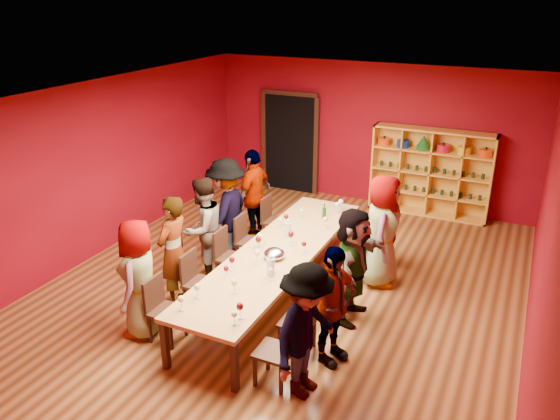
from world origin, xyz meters
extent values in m
cube|color=brown|center=(0.00, 0.00, -0.01)|extent=(7.10, 9.10, 0.02)
cube|color=maroon|center=(0.00, 4.51, 1.50)|extent=(7.10, 0.02, 3.00)
cube|color=maroon|center=(0.00, -4.51, 1.50)|extent=(7.10, 0.02, 3.00)
cube|color=maroon|center=(-3.51, 0.00, 1.50)|extent=(0.02, 9.10, 3.00)
cube|color=maroon|center=(3.51, 0.00, 1.50)|extent=(0.02, 9.10, 3.00)
cube|color=white|center=(0.00, 0.00, 3.01)|extent=(7.10, 9.10, 0.02)
cube|color=#B3864A|center=(0.00, 0.00, 0.72)|extent=(1.10, 4.50, 0.06)
cube|color=black|center=(-0.49, -2.17, 0.34)|extent=(0.08, 0.08, 0.69)
cube|color=black|center=(-0.49, 2.17, 0.34)|extent=(0.08, 0.08, 0.69)
cube|color=black|center=(0.49, -2.17, 0.34)|extent=(0.08, 0.08, 0.69)
cube|color=black|center=(0.49, 2.17, 0.34)|extent=(0.08, 0.08, 0.69)
cube|color=black|center=(-1.80, 4.44, 1.10)|extent=(1.20, 0.14, 2.20)
cube|color=black|center=(-1.80, 4.37, 2.25)|extent=(1.32, 0.06, 0.10)
cube|color=black|center=(-2.45, 4.37, 1.10)|extent=(0.10, 0.06, 2.20)
cube|color=black|center=(-1.15, 4.37, 1.10)|extent=(0.10, 0.06, 2.20)
cube|color=gold|center=(0.22, 4.28, 0.90)|extent=(0.04, 0.40, 1.80)
cube|color=gold|center=(2.58, 4.28, 0.90)|extent=(0.04, 0.40, 1.80)
cube|color=gold|center=(1.40, 4.28, 1.78)|extent=(2.40, 0.40, 0.04)
cube|color=gold|center=(1.40, 4.28, 0.02)|extent=(2.40, 0.40, 0.04)
cube|color=gold|center=(1.40, 4.47, 0.90)|extent=(2.40, 0.02, 1.80)
cube|color=gold|center=(1.40, 4.28, 0.45)|extent=(2.36, 0.38, 0.03)
cube|color=gold|center=(1.40, 4.28, 0.90)|extent=(2.36, 0.38, 0.03)
cube|color=gold|center=(1.40, 4.28, 1.35)|extent=(2.36, 0.38, 0.03)
cube|color=gold|center=(0.80, 4.28, 0.90)|extent=(0.03, 0.38, 1.76)
cube|color=gold|center=(1.40, 4.28, 0.90)|extent=(0.03, 0.38, 1.76)
cube|color=gold|center=(2.00, 4.28, 0.90)|extent=(0.03, 0.38, 1.76)
cylinder|color=#EF460E|center=(0.40, 4.28, 1.44)|extent=(0.26, 0.26, 0.15)
sphere|color=black|center=(0.40, 4.28, 1.53)|extent=(0.05, 0.05, 0.05)
cylinder|color=navy|center=(0.80, 4.28, 1.44)|extent=(0.26, 0.26, 0.15)
sphere|color=black|center=(0.80, 4.28, 1.53)|extent=(0.05, 0.05, 0.05)
cylinder|color=#186128|center=(1.20, 4.28, 1.41)|extent=(0.26, 0.26, 0.08)
cone|color=#186128|center=(1.20, 4.28, 1.56)|extent=(0.24, 0.24, 0.22)
cylinder|color=red|center=(1.60, 4.28, 1.44)|extent=(0.26, 0.26, 0.15)
sphere|color=black|center=(1.60, 4.28, 1.53)|extent=(0.05, 0.05, 0.05)
cylinder|color=yellow|center=(2.00, 4.28, 1.44)|extent=(0.26, 0.26, 0.15)
sphere|color=black|center=(2.00, 4.28, 1.53)|extent=(0.05, 0.05, 0.05)
cylinder|color=#EF460E|center=(2.40, 4.28, 1.44)|extent=(0.26, 0.26, 0.15)
sphere|color=black|center=(2.40, 4.28, 1.53)|extent=(0.05, 0.05, 0.05)
cylinder|color=#1A2F1E|center=(0.38, 4.28, 0.52)|extent=(0.07, 0.07, 0.10)
cylinder|color=#1A2F1E|center=(0.56, 4.28, 0.52)|extent=(0.07, 0.07, 0.10)
cylinder|color=#1A2F1E|center=(0.75, 4.28, 0.52)|extent=(0.07, 0.07, 0.10)
cylinder|color=#1A2F1E|center=(0.93, 4.28, 0.52)|extent=(0.07, 0.07, 0.10)
cylinder|color=#1A2F1E|center=(1.12, 4.28, 0.52)|extent=(0.07, 0.07, 0.10)
cylinder|color=#1A2F1E|center=(1.30, 4.28, 0.52)|extent=(0.07, 0.07, 0.10)
cylinder|color=#1A2F1E|center=(1.49, 4.28, 0.52)|extent=(0.07, 0.07, 0.10)
cylinder|color=#1A2F1E|center=(1.67, 4.28, 0.52)|extent=(0.07, 0.07, 0.10)
cylinder|color=#1A2F1E|center=(1.86, 4.28, 0.52)|extent=(0.07, 0.07, 0.10)
cylinder|color=#1A2F1E|center=(2.04, 4.28, 0.52)|extent=(0.07, 0.07, 0.10)
cylinder|color=#1A2F1E|center=(2.23, 4.28, 0.52)|extent=(0.07, 0.07, 0.10)
cylinder|color=#1A2F1E|center=(2.42, 4.28, 0.52)|extent=(0.07, 0.07, 0.10)
cylinder|color=#1A2F1E|center=(0.38, 4.28, 0.97)|extent=(0.07, 0.07, 0.10)
cylinder|color=#1A2F1E|center=(0.56, 4.28, 0.97)|extent=(0.07, 0.07, 0.10)
cylinder|color=#1A2F1E|center=(0.75, 4.28, 0.97)|extent=(0.07, 0.07, 0.10)
cylinder|color=#1A2F1E|center=(0.93, 4.28, 0.97)|extent=(0.07, 0.07, 0.10)
cylinder|color=#1A2F1E|center=(1.12, 4.28, 0.97)|extent=(0.07, 0.07, 0.10)
cylinder|color=#1A2F1E|center=(1.30, 4.28, 0.97)|extent=(0.07, 0.07, 0.10)
cylinder|color=#1A2F1E|center=(1.49, 4.28, 0.97)|extent=(0.07, 0.07, 0.10)
cylinder|color=#1A2F1E|center=(1.67, 4.28, 0.97)|extent=(0.07, 0.07, 0.10)
cylinder|color=#1A2F1E|center=(1.86, 4.28, 0.97)|extent=(0.07, 0.07, 0.10)
cylinder|color=#1A2F1E|center=(2.04, 4.28, 0.97)|extent=(0.07, 0.07, 0.10)
cylinder|color=#1A2F1E|center=(2.23, 4.28, 0.97)|extent=(0.07, 0.07, 0.10)
cylinder|color=#1A2F1E|center=(2.42, 4.28, 0.97)|extent=(0.07, 0.07, 0.10)
cube|color=black|center=(-0.83, -1.66, 0.43)|extent=(0.42, 0.42, 0.04)
cube|color=black|center=(-1.02, -1.66, 0.67)|extent=(0.04, 0.40, 0.44)
cube|color=black|center=(-1.00, -1.83, 0.21)|extent=(0.04, 0.04, 0.41)
cube|color=black|center=(-0.66, -1.83, 0.21)|extent=(0.04, 0.04, 0.41)
cube|color=black|center=(-1.00, -1.49, 0.21)|extent=(0.04, 0.04, 0.41)
cube|color=black|center=(-0.66, -1.49, 0.21)|extent=(0.04, 0.04, 0.41)
imported|color=#567EB1|center=(-1.23, -1.66, 0.83)|extent=(0.66, 0.90, 1.66)
cube|color=black|center=(-0.83, -0.85, 0.43)|extent=(0.42, 0.42, 0.04)
cube|color=black|center=(-1.02, -0.85, 0.67)|extent=(0.04, 0.40, 0.44)
cube|color=black|center=(-1.00, -1.02, 0.21)|extent=(0.04, 0.04, 0.41)
cube|color=black|center=(-0.66, -1.02, 0.21)|extent=(0.04, 0.04, 0.41)
cube|color=black|center=(-1.00, -0.68, 0.21)|extent=(0.04, 0.04, 0.41)
cube|color=black|center=(-0.66, -0.68, 0.21)|extent=(0.04, 0.04, 0.41)
imported|color=#141537|center=(-1.27, -0.85, 0.85)|extent=(0.46, 0.63, 1.70)
cube|color=black|center=(-0.83, 0.04, 0.43)|extent=(0.42, 0.42, 0.04)
cube|color=black|center=(-1.02, 0.04, 0.67)|extent=(0.04, 0.40, 0.44)
cube|color=black|center=(-1.00, -0.13, 0.21)|extent=(0.04, 0.04, 0.41)
cube|color=black|center=(-0.66, -0.13, 0.21)|extent=(0.04, 0.04, 0.41)
cube|color=black|center=(-1.00, 0.21, 0.21)|extent=(0.04, 0.04, 0.41)
cube|color=black|center=(-0.66, 0.21, 0.21)|extent=(0.04, 0.04, 0.41)
imported|color=#597DB8|center=(-1.33, 0.04, 0.84)|extent=(0.59, 0.89, 1.69)
cube|color=black|center=(-0.83, 0.68, 0.43)|extent=(0.42, 0.42, 0.04)
cube|color=black|center=(-1.02, 0.68, 0.67)|extent=(0.04, 0.40, 0.44)
cube|color=black|center=(-1.00, 0.51, 0.21)|extent=(0.04, 0.04, 0.41)
cube|color=black|center=(-0.66, 0.51, 0.21)|extent=(0.04, 0.04, 0.41)
cube|color=black|center=(-1.00, 0.85, 0.21)|extent=(0.04, 0.04, 0.41)
cube|color=black|center=(-0.66, 0.85, 0.21)|extent=(0.04, 0.04, 0.41)
imported|color=#5570B0|center=(-1.28, 0.68, 0.91)|extent=(0.58, 1.21, 1.82)
cube|color=black|center=(-0.83, 1.64, 0.43)|extent=(0.42, 0.42, 0.04)
cube|color=black|center=(-1.02, 1.64, 0.67)|extent=(0.04, 0.40, 0.44)
cube|color=black|center=(-1.00, 1.47, 0.21)|extent=(0.04, 0.04, 0.41)
cube|color=black|center=(-0.66, 1.47, 0.21)|extent=(0.04, 0.04, 0.41)
cube|color=black|center=(-1.00, 1.81, 0.21)|extent=(0.04, 0.04, 0.41)
cube|color=black|center=(-0.66, 1.81, 0.21)|extent=(0.04, 0.04, 0.41)
imported|color=pink|center=(-1.27, 1.64, 0.87)|extent=(0.53, 1.05, 1.74)
cube|color=black|center=(0.83, -1.82, 0.43)|extent=(0.42, 0.42, 0.04)
cube|color=black|center=(1.02, -1.82, 0.67)|extent=(0.04, 0.40, 0.44)
cube|color=black|center=(0.66, -1.99, 0.21)|extent=(0.04, 0.04, 0.41)
cube|color=black|center=(1.00, -1.99, 0.21)|extent=(0.04, 0.04, 0.41)
cube|color=black|center=(0.66, -1.65, 0.21)|extent=(0.04, 0.04, 0.41)
cube|color=black|center=(1.00, -1.65, 0.21)|extent=(0.04, 0.04, 0.41)
imported|color=silver|center=(1.23, -1.82, 0.83)|extent=(0.59, 1.13, 1.66)
cube|color=black|center=(0.83, -1.15, 0.43)|extent=(0.42, 0.42, 0.04)
cube|color=black|center=(1.02, -1.15, 0.67)|extent=(0.04, 0.40, 0.44)
cube|color=black|center=(0.66, -1.32, 0.21)|extent=(0.04, 0.04, 0.41)
cube|color=black|center=(1.00, -1.32, 0.21)|extent=(0.04, 0.04, 0.41)
cube|color=black|center=(0.66, -0.98, 0.21)|extent=(0.04, 0.04, 0.41)
cube|color=black|center=(1.00, -0.98, 0.21)|extent=(0.04, 0.04, 0.41)
imported|color=#121933|center=(1.28, -1.15, 0.79)|extent=(0.71, 1.02, 1.59)
cube|color=black|center=(0.83, -0.11, 0.43)|extent=(0.42, 0.42, 0.04)
cube|color=black|center=(1.02, -0.11, 0.67)|extent=(0.04, 0.40, 0.44)
cube|color=black|center=(0.66, -0.28, 0.21)|extent=(0.04, 0.04, 0.41)
cube|color=black|center=(1.00, -0.28, 0.21)|extent=(0.04, 0.04, 0.41)
cube|color=black|center=(0.66, 0.06, 0.21)|extent=(0.04, 0.04, 0.41)
cube|color=black|center=(1.00, 0.06, 0.21)|extent=(0.04, 0.04, 0.41)
imported|color=#5983B8|center=(1.21, -0.11, 0.84)|extent=(0.45, 1.56, 1.68)
cube|color=black|center=(0.83, 1.04, 0.43)|extent=(0.42, 0.42, 0.04)
cube|color=black|center=(1.02, 1.04, 0.67)|extent=(0.04, 0.40, 0.44)
cube|color=black|center=(0.66, 0.87, 0.21)|extent=(0.04, 0.04, 0.41)
cube|color=black|center=(1.00, 0.87, 0.21)|extent=(0.04, 0.04, 0.41)
cube|color=black|center=(0.66, 1.21, 0.21)|extent=(0.04, 0.04, 0.41)
cube|color=black|center=(1.00, 1.21, 0.21)|extent=(0.04, 0.04, 0.41)
imported|color=#161C3C|center=(1.29, 1.04, 0.90)|extent=(0.64, 0.96, 1.81)
cube|color=black|center=(0.83, 1.66, 0.43)|extent=(0.42, 0.42, 0.04)
cube|color=black|center=(1.02, 1.66, 0.67)|extent=(0.04, 0.40, 0.44)
cube|color=black|center=(0.66, 1.49, 0.21)|extent=(0.04, 0.04, 0.41)
cube|color=black|center=(1.00, 1.49, 0.21)|extent=(0.04, 0.04, 0.41)
cube|color=black|center=(0.66, 1.83, 0.21)|extent=(0.04, 0.04, 0.41)
cube|color=black|center=(1.00, 1.83, 0.21)|extent=(0.04, 0.04, 0.41)
imported|color=silver|center=(1.23, 1.66, 0.77)|extent=(0.54, 0.65, 1.55)
cylinder|color=silver|center=(-0.34, -1.63, 0.75)|extent=(0.07, 0.07, 0.01)
cylinder|color=silver|center=(-0.34, -1.63, 0.81)|extent=(0.01, 0.01, 0.11)
ellipsoid|color=beige|center=(-0.34, -1.63, 0.91)|extent=(0.08, 0.08, 0.09)
cylinder|color=silver|center=(0.37, -1.94, 0.75)|extent=(0.06, 0.06, 0.01)
cylinder|color=silver|center=(0.37, -1.94, 0.81)|extent=(0.01, 0.01, 0.10)
ellipsoid|color=silver|center=(0.37, -1.94, 0.89)|extent=(0.07, 0.07, 0.08)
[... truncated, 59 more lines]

